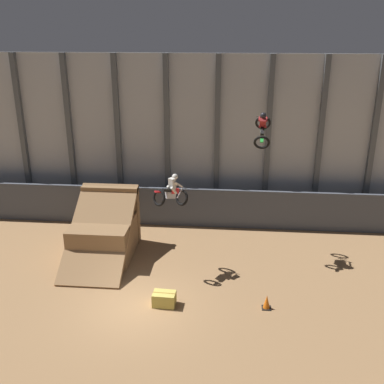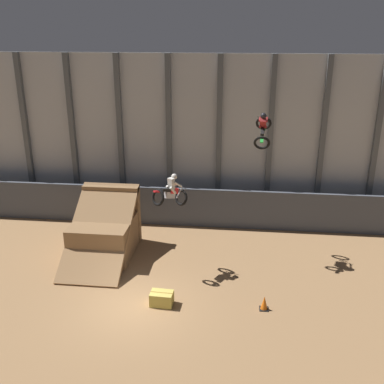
{
  "view_description": "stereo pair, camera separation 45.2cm",
  "coord_description": "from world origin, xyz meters",
  "px_view_note": "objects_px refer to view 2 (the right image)",
  "views": [
    {
      "loc": [
        3.55,
        -14.89,
        10.52
      ],
      "look_at": [
        1.78,
        4.76,
        3.21
      ],
      "focal_mm": 42.0,
      "sensor_mm": 36.0,
      "label": 1
    },
    {
      "loc": [
        4.0,
        -14.84,
        10.52
      ],
      "look_at": [
        1.78,
        4.76,
        3.21
      ],
      "focal_mm": 42.0,
      "sensor_mm": 36.0,
      "label": 2
    }
  ],
  "objects_px": {
    "rider_bike_left_air": "(171,192)",
    "hay_bale_trackside": "(162,299)",
    "dirt_ramp": "(106,231)",
    "rider_bike_right_air": "(263,129)",
    "traffic_cone_near_ramp": "(264,303)"
  },
  "relations": [
    {
      "from": "traffic_cone_near_ramp",
      "to": "rider_bike_left_air",
      "type": "bearing_deg",
      "value": 145.99
    },
    {
      "from": "dirt_ramp",
      "to": "traffic_cone_near_ramp",
      "type": "height_order",
      "value": "dirt_ramp"
    },
    {
      "from": "rider_bike_right_air",
      "to": "hay_bale_trackside",
      "type": "relative_size",
      "value": 2.01
    },
    {
      "from": "rider_bike_right_air",
      "to": "hay_bale_trackside",
      "type": "distance_m",
      "value": 8.64
    },
    {
      "from": "hay_bale_trackside",
      "to": "traffic_cone_near_ramp",
      "type": "bearing_deg",
      "value": 2.05
    },
    {
      "from": "rider_bike_right_air",
      "to": "traffic_cone_near_ramp",
      "type": "bearing_deg",
      "value": -83.5
    },
    {
      "from": "traffic_cone_near_ramp",
      "to": "hay_bale_trackside",
      "type": "distance_m",
      "value": 4.07
    },
    {
      "from": "rider_bike_right_air",
      "to": "traffic_cone_near_ramp",
      "type": "xyz_separation_m",
      "value": [
        0.2,
        -4.86,
        -5.89
      ]
    },
    {
      "from": "rider_bike_left_air",
      "to": "hay_bale_trackside",
      "type": "xyz_separation_m",
      "value": [
        0.04,
        -2.92,
        -3.45
      ]
    },
    {
      "from": "dirt_ramp",
      "to": "rider_bike_left_air",
      "type": "height_order",
      "value": "rider_bike_left_air"
    },
    {
      "from": "dirt_ramp",
      "to": "rider_bike_left_air",
      "type": "xyz_separation_m",
      "value": [
        3.47,
        -1.3,
        2.65
      ]
    },
    {
      "from": "rider_bike_left_air",
      "to": "hay_bale_trackside",
      "type": "height_order",
      "value": "rider_bike_left_air"
    },
    {
      "from": "rider_bike_left_air",
      "to": "traffic_cone_near_ramp",
      "type": "xyz_separation_m",
      "value": [
        4.11,
        -2.77,
        -3.45
      ]
    },
    {
      "from": "dirt_ramp",
      "to": "rider_bike_right_air",
      "type": "distance_m",
      "value": 8.99
    },
    {
      "from": "traffic_cone_near_ramp",
      "to": "rider_bike_right_air",
      "type": "bearing_deg",
      "value": 92.39
    }
  ]
}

